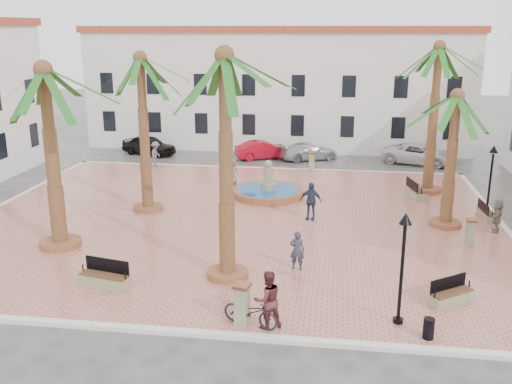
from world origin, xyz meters
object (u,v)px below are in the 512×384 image
at_px(litter_bin, 429,328).
at_px(car_silver, 309,151).
at_px(lamppost_s, 403,249).
at_px(palm_sw, 45,93).
at_px(bench_ne, 415,192).
at_px(bench_se, 451,296).
at_px(pedestrian_fountain_b, 311,201).
at_px(bollard_se, 242,304).
at_px(bench_e, 486,214).
at_px(bollard_n, 312,161).
at_px(palm_nw, 141,75).
at_px(palm_ne, 438,63).
at_px(cyclist_a, 297,250).
at_px(lamppost_e, 491,169).
at_px(fountain, 268,191).
at_px(bicycle_a, 250,311).
at_px(cyclist_b, 268,299).
at_px(car_black, 149,145).
at_px(palm_s, 225,82).
at_px(bollard_e, 470,232).
at_px(pedestrian_fountain_a, 232,172).
at_px(bench_s, 105,279).
at_px(car_red, 263,150).
at_px(pedestrian_east, 497,215).
at_px(palm_e, 456,113).
at_px(car_white, 419,154).

xyz_separation_m(litter_bin, car_silver, (-4.94, 25.01, 0.13)).
bearing_deg(lamppost_s, palm_sw, 160.84).
xyz_separation_m(bench_ne, lamppost_s, (-2.36, -14.81, 2.26)).
distance_m(bench_se, pedestrian_fountain_b, 9.92).
height_order(bench_se, bollard_se, bollard_se).
bearing_deg(bench_e, lamppost_s, 149.51).
xyz_separation_m(bollard_n, car_silver, (-0.40, 4.21, -0.21)).
bearing_deg(palm_sw, palm_nw, 68.79).
bearing_deg(palm_ne, bench_e, -65.28).
xyz_separation_m(bench_ne, cyclist_a, (-5.91, -11.00, 0.52)).
height_order(palm_ne, lamppost_e, palm_ne).
distance_m(bollard_se, cyclist_a, 4.90).
bearing_deg(fountain, bicycle_a, -85.38).
distance_m(palm_nw, cyclist_b, 14.90).
distance_m(palm_sw, bicycle_a, 12.53).
xyz_separation_m(pedestrian_fountain_b, car_black, (-13.00, 14.16, -0.38)).
relative_size(palm_nw, bench_ne, 4.17).
bearing_deg(bench_se, palm_sw, 132.56).
bearing_deg(palm_s, litter_bin, -27.43).
xyz_separation_m(palm_s, bollard_e, (9.89, 4.57, -6.74)).
bearing_deg(lamppost_s, bollard_e, 62.88).
height_order(cyclist_a, car_silver, cyclist_a).
relative_size(fountain, cyclist_b, 2.09).
xyz_separation_m(bench_se, lamppost_e, (3.45, 9.71, 2.28)).
relative_size(litter_bin, cyclist_a, 0.42).
height_order(bench_ne, litter_bin, bench_ne).
bearing_deg(lamppost_e, bench_ne, 131.49).
bearing_deg(bicycle_a, bench_e, -20.31).
relative_size(pedestrian_fountain_a, car_silver, 0.38).
relative_size(palm_nw, bench_s, 4.02).
xyz_separation_m(palm_sw, car_red, (6.48, 19.07, -6.14)).
bearing_deg(bench_se, pedestrian_east, 30.17).
xyz_separation_m(bollard_n, car_black, (-12.61, 4.25, -0.10)).
relative_size(palm_nw, cyclist_b, 4.24).
relative_size(palm_nw, palm_e, 1.24).
distance_m(palm_nw, lamppost_e, 17.84).
bearing_deg(bollard_n, car_red, 133.48).
bearing_deg(bench_s, litter_bin, 1.86).
height_order(palm_nw, bench_se, palm_nw).
xyz_separation_m(lamppost_s, pedestrian_east, (5.39, 9.46, -1.76)).
relative_size(palm_nw, lamppost_s, 2.17).
bearing_deg(litter_bin, bicycle_a, 180.00).
relative_size(cyclist_b, pedestrian_fountain_a, 1.19).
relative_size(cyclist_a, car_silver, 0.37).
xyz_separation_m(bench_ne, pedestrian_fountain_b, (-5.68, -4.79, 0.67)).
relative_size(bollard_e, car_white, 0.24).
xyz_separation_m(lamppost_s, car_white, (3.74, 23.87, -1.98)).
distance_m(bollard_n, pedestrian_fountain_a, 6.12).
relative_size(bench_se, cyclist_b, 0.89).
relative_size(palm_s, cyclist_b, 4.49).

